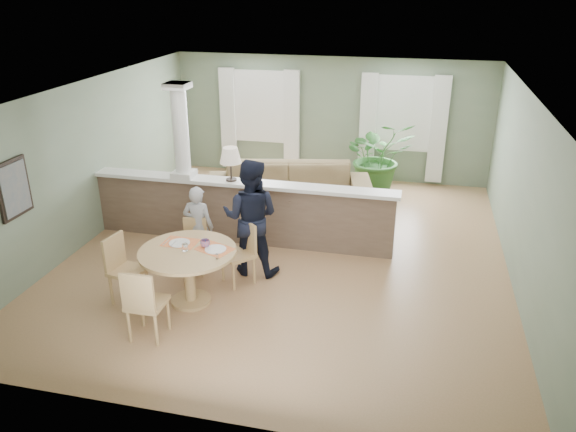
% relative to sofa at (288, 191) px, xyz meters
% --- Properties ---
extents(ground, '(8.00, 8.00, 0.00)m').
position_rel_sofa_xyz_m(ground, '(0.41, -1.62, -0.47)').
color(ground, tan).
rests_on(ground, ground).
extents(room_shell, '(7.02, 8.02, 2.71)m').
position_rel_sofa_xyz_m(room_shell, '(0.38, -0.99, 1.35)').
color(room_shell, gray).
rests_on(room_shell, ground).
extents(pony_wall, '(5.32, 0.38, 2.70)m').
position_rel_sofa_xyz_m(pony_wall, '(-0.57, -1.42, 0.24)').
color(pony_wall, brown).
rests_on(pony_wall, ground).
extents(sofa, '(3.38, 1.88, 0.93)m').
position_rel_sofa_xyz_m(sofa, '(0.00, 0.00, 0.00)').
color(sofa, olive).
rests_on(sofa, ground).
extents(houseplant, '(1.78, 1.67, 1.58)m').
position_rel_sofa_xyz_m(houseplant, '(1.58, 1.58, 0.32)').
color(houseplant, '#2D6126').
rests_on(houseplant, ground).
extents(dining_table, '(1.34, 1.34, 0.92)m').
position_rel_sofa_xyz_m(dining_table, '(-0.58, -3.48, 0.18)').
color(dining_table, tan).
rests_on(dining_table, ground).
extents(chair_far_boy, '(0.44, 0.44, 0.84)m').
position_rel_sofa_xyz_m(chair_far_boy, '(-0.88, -2.57, -0.00)').
color(chair_far_boy, tan).
rests_on(chair_far_boy, ground).
extents(chair_far_man, '(0.60, 0.60, 0.95)m').
position_rel_sofa_xyz_m(chair_far_man, '(-0.05, -2.74, 0.06)').
color(chair_far_man, tan).
rests_on(chair_far_man, ground).
extents(chair_near, '(0.45, 0.45, 1.00)m').
position_rel_sofa_xyz_m(chair_near, '(-0.79, -4.46, 0.09)').
color(chair_near, tan).
rests_on(chair_near, ground).
extents(chair_side, '(0.51, 0.51, 0.98)m').
position_rel_sofa_xyz_m(chair_side, '(-1.51, -3.64, 0.07)').
color(chair_side, tan).
rests_on(chair_side, ground).
extents(child_person, '(0.49, 0.32, 1.34)m').
position_rel_sofa_xyz_m(child_person, '(-0.86, -2.41, 0.20)').
color(child_person, '#95959A').
rests_on(child_person, ground).
extents(man_person, '(0.89, 0.70, 1.82)m').
position_rel_sofa_xyz_m(man_person, '(-0.01, -2.41, 0.45)').
color(man_person, black).
rests_on(man_person, ground).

